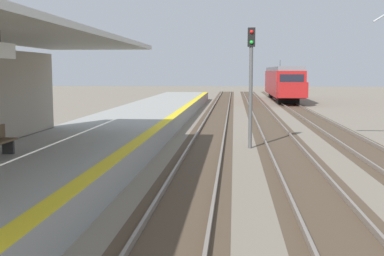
# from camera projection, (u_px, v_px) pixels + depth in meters

# --- Properties ---
(station_platform) EXTENTS (5.00, 80.00, 0.91)m
(station_platform) POSITION_uv_depth(u_px,v_px,m) (92.00, 145.00, 19.38)
(station_platform) COLOR #999993
(station_platform) RESTS_ON ground
(track_pair_nearest_platform) EXTENTS (2.34, 120.00, 0.16)m
(track_pair_nearest_platform) POSITION_uv_depth(u_px,v_px,m) (208.00, 142.00, 23.01)
(track_pair_nearest_platform) COLOR #4C3D2D
(track_pair_nearest_platform) RESTS_ON ground
(track_pair_middle) EXTENTS (2.34, 120.00, 0.16)m
(track_pair_middle) POSITION_uv_depth(u_px,v_px,m) (281.00, 143.00, 22.72)
(track_pair_middle) COLOR #4C3D2D
(track_pair_middle) RESTS_ON ground
(track_pair_far_side) EXTENTS (2.34, 120.00, 0.16)m
(track_pair_far_side) POSITION_uv_depth(u_px,v_px,m) (356.00, 144.00, 22.43)
(track_pair_far_side) COLOR #4C3D2D
(track_pair_far_side) RESTS_ON ground
(approaching_train) EXTENTS (2.93, 19.60, 4.76)m
(approaching_train) POSITION_uv_depth(u_px,v_px,m) (283.00, 82.00, 56.27)
(approaching_train) COLOR maroon
(approaching_train) RESTS_ON ground
(rail_signal_post) EXTENTS (0.32, 0.34, 5.20)m
(rail_signal_post) POSITION_uv_depth(u_px,v_px,m) (251.00, 75.00, 21.09)
(rail_signal_post) COLOR #4C4C4C
(rail_signal_post) RESTS_ON ground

